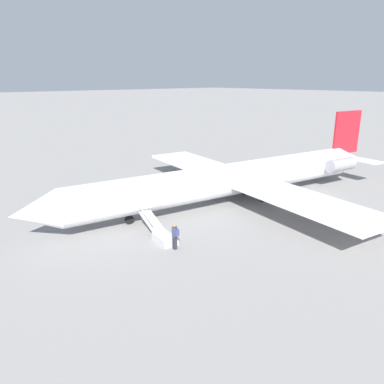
# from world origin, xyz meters

# --- Properties ---
(ground_plane) EXTENTS (600.00, 600.00, 0.00)m
(ground_plane) POSITION_xyz_m (0.00, 0.00, 0.00)
(ground_plane) COLOR gray
(airplane_main) EXTENTS (35.08, 27.07, 7.26)m
(airplane_main) POSITION_xyz_m (-1.02, 0.18, 2.16)
(airplane_main) COLOR silver
(airplane_main) RESTS_ON ground
(boarding_stairs) EXTENTS (1.68, 4.13, 1.77)m
(boarding_stairs) POSITION_xyz_m (9.10, 2.38, 0.38)
(boarding_stairs) COLOR #B2B2B7
(boarding_stairs) RESTS_ON ground
(passenger) EXTENTS (0.38, 0.56, 1.74)m
(passenger) POSITION_xyz_m (9.32, 4.01, 1.00)
(passenger) COLOR #23232D
(passenger) RESTS_ON ground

